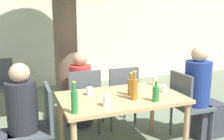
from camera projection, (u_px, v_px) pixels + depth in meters
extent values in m
cube|color=beige|center=(65.00, 26.00, 5.82)|extent=(10.00, 0.08, 2.80)
cylinder|color=brown|center=(66.00, 55.00, 3.93)|extent=(0.36, 0.36, 2.05)
cube|color=tan|center=(121.00, 98.00, 2.91)|extent=(1.42, 0.89, 0.04)
cylinder|color=tan|center=(186.00, 131.00, 2.87)|extent=(0.06, 0.06, 0.68)
cylinder|color=tan|center=(61.00, 122.00, 3.11)|extent=(0.06, 0.06, 0.68)
cylinder|color=tan|center=(152.00, 108.00, 3.57)|extent=(0.06, 0.06, 0.68)
cube|color=#474C51|center=(30.00, 131.00, 2.60)|extent=(0.44, 0.44, 0.04)
cube|color=#474C51|center=(49.00, 107.00, 2.62)|extent=(0.04, 0.44, 0.45)
cube|color=#474C51|center=(192.00, 106.00, 3.32)|extent=(0.44, 0.44, 0.04)
cube|color=#474C51|center=(181.00, 90.00, 3.20)|extent=(0.04, 0.44, 0.45)
cylinder|color=#474C51|center=(212.00, 126.00, 3.27)|extent=(0.04, 0.04, 0.44)
cylinder|color=#474C51|center=(193.00, 116.00, 3.61)|extent=(0.04, 0.04, 0.44)
cylinder|color=#474C51|center=(188.00, 131.00, 3.13)|extent=(0.04, 0.04, 0.44)
cylinder|color=#474C51|center=(171.00, 120.00, 3.48)|extent=(0.04, 0.04, 0.44)
cube|color=#474C51|center=(82.00, 100.00, 3.56)|extent=(0.44, 0.44, 0.04)
cube|color=#474C51|center=(85.00, 88.00, 3.33)|extent=(0.44, 0.04, 0.45)
cylinder|color=#474C51|center=(91.00, 110.00, 3.85)|extent=(0.04, 0.04, 0.44)
cylinder|color=#474C51|center=(67.00, 113.00, 3.72)|extent=(0.04, 0.04, 0.44)
cylinder|color=#474C51|center=(99.00, 119.00, 3.50)|extent=(0.04, 0.04, 0.44)
cylinder|color=#474C51|center=(72.00, 123.00, 3.37)|extent=(0.04, 0.04, 0.44)
cube|color=#474C51|center=(119.00, 96.00, 3.76)|extent=(0.44, 0.44, 0.04)
cube|color=#474C51|center=(124.00, 84.00, 3.53)|extent=(0.44, 0.04, 0.45)
cylinder|color=#474C51|center=(125.00, 105.00, 4.05)|extent=(0.04, 0.04, 0.44)
cylinder|color=#474C51|center=(103.00, 108.00, 3.92)|extent=(0.04, 0.04, 0.44)
cylinder|color=#474C51|center=(135.00, 113.00, 3.70)|extent=(0.04, 0.04, 0.44)
cylinder|color=#474C51|center=(111.00, 117.00, 3.57)|extent=(0.04, 0.04, 0.44)
cube|color=#474C51|center=(0.00, 88.00, 4.15)|extent=(0.44, 0.44, 0.04)
cylinder|color=#474C51|center=(13.00, 104.00, 4.09)|extent=(0.04, 0.04, 0.44)
cylinder|color=#474C51|center=(14.00, 97.00, 4.44)|extent=(0.04, 0.04, 0.44)
cylinder|color=#232328|center=(22.00, 107.00, 2.52)|extent=(0.31, 0.31, 0.52)
sphere|color=tan|center=(19.00, 73.00, 2.45)|extent=(0.20, 0.20, 0.20)
cube|color=#383842|center=(206.00, 119.00, 3.46)|extent=(0.40, 0.30, 0.48)
cylinder|color=navy|center=(197.00, 83.00, 3.28)|extent=(0.34, 0.34, 0.59)
sphere|color=tan|center=(200.00, 54.00, 3.20)|extent=(0.21, 0.21, 0.21)
cube|color=#383842|center=(78.00, 109.00, 3.85)|extent=(0.28, 0.40, 0.48)
cylinder|color=#C63833|center=(80.00, 82.00, 3.56)|extent=(0.31, 0.31, 0.48)
sphere|color=tan|center=(80.00, 59.00, 3.49)|extent=(0.21, 0.21, 0.21)
cylinder|color=#287A38|center=(156.00, 94.00, 2.71)|extent=(0.08, 0.08, 0.17)
cylinder|color=#287A38|center=(156.00, 84.00, 2.69)|extent=(0.03, 0.03, 0.06)
cylinder|color=gold|center=(156.00, 81.00, 2.68)|extent=(0.04, 0.04, 0.01)
cylinder|color=#287A38|center=(75.00, 102.00, 2.37)|extent=(0.06, 0.06, 0.22)
cylinder|color=#287A38|center=(74.00, 87.00, 2.34)|extent=(0.03, 0.03, 0.08)
cylinder|color=gold|center=(74.00, 82.00, 2.33)|extent=(0.03, 0.03, 0.01)
cylinder|color=#9E661E|center=(134.00, 89.00, 2.77)|extent=(0.08, 0.08, 0.23)
cylinder|color=#9E661E|center=(134.00, 76.00, 2.73)|extent=(0.03, 0.03, 0.08)
cylinder|color=gold|center=(134.00, 72.00, 2.72)|extent=(0.04, 0.04, 0.01)
cylinder|color=#9E661E|center=(131.00, 87.00, 2.91)|extent=(0.08, 0.08, 0.20)
cylinder|color=#9E661E|center=(131.00, 76.00, 2.88)|extent=(0.03, 0.03, 0.07)
cylinder|color=gold|center=(131.00, 73.00, 2.88)|extent=(0.04, 0.04, 0.01)
cylinder|color=silver|center=(164.00, 89.00, 3.04)|extent=(0.06, 0.06, 0.09)
cylinder|color=silver|center=(90.00, 91.00, 2.93)|extent=(0.08, 0.08, 0.10)
cylinder|color=white|center=(155.00, 81.00, 3.38)|extent=(0.07, 0.07, 0.11)
cylinder|color=silver|center=(106.00, 101.00, 2.57)|extent=(0.08, 0.08, 0.11)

